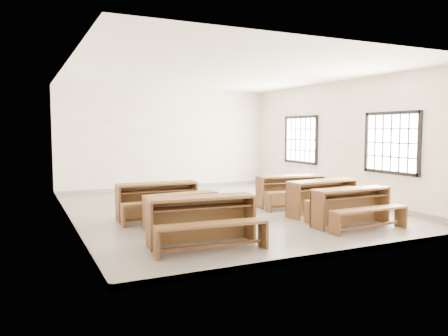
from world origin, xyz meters
name	(u,v)px	position (x,y,z in m)	size (l,w,h in m)	color
room	(227,120)	(0.09, 0.00, 2.14)	(8.50, 8.50, 3.20)	slate
desk_set_0	(203,217)	(-1.69, -2.74, 0.47)	(1.86, 1.08, 0.81)	brown
desk_set_1	(182,208)	(-1.54, -1.35, 0.39)	(1.54, 0.91, 0.66)	brown
desk_set_2	(158,198)	(-1.73, -0.35, 0.45)	(1.74, 0.94, 0.77)	brown
desk_set_3	(353,204)	(1.53, -2.70, 0.44)	(1.67, 0.87, 0.75)	brown
desk_set_4	(324,195)	(1.72, -1.57, 0.46)	(1.83, 1.08, 0.79)	brown
desk_set_5	(292,188)	(1.71, -0.31, 0.45)	(1.82, 1.09, 0.78)	brown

